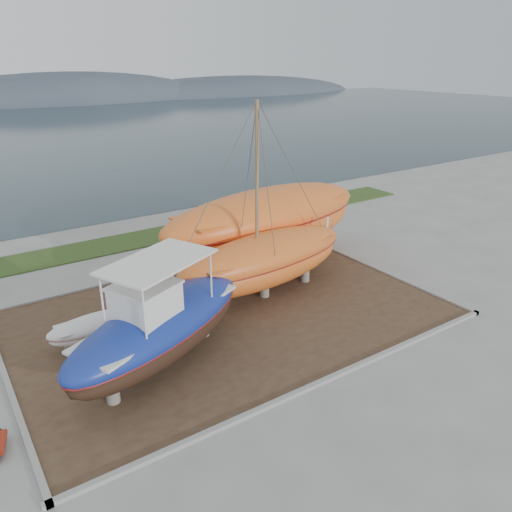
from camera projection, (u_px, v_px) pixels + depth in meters
ground at (284, 357)px, 19.10m from camera, size 140.00×140.00×0.00m
dirt_patch at (230, 314)px, 22.16m from camera, size 18.00×12.00×0.06m
curb_frame at (230, 313)px, 22.14m from camera, size 18.60×12.60×0.15m
grass_strip at (134, 240)px, 31.00m from camera, size 44.00×3.00×0.08m
blue_caique at (160, 315)px, 17.73m from camera, size 8.97×6.07×4.15m
white_dinghy at (97, 329)px, 19.74m from camera, size 3.87×1.54×1.15m
orange_sailboat at (265, 205)px, 22.09m from camera, size 9.62×3.70×9.01m
orange_bare_hull at (266, 230)px, 26.41m from camera, size 13.00×5.08×4.16m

